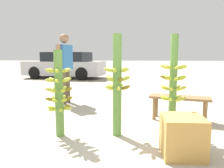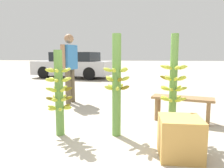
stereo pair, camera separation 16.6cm
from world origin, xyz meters
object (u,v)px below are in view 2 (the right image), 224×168
at_px(market_bench, 182,102).
at_px(produce_crate, 180,137).
at_px(banana_stalk_left, 59,92).
at_px(banana_stalk_center, 117,85).
at_px(parked_car, 74,65).
at_px(vendor_person, 70,63).
at_px(banana_stalk_right, 173,86).

distance_m(market_bench, produce_crate, 1.46).
bearing_deg(banana_stalk_left, banana_stalk_center, 5.08).
height_order(banana_stalk_left, parked_car, parked_car).
distance_m(banana_stalk_left, parked_car, 8.19).
bearing_deg(vendor_person, produce_crate, 52.19).
height_order(banana_stalk_center, parked_car, banana_stalk_center).
xyz_separation_m(market_bench, produce_crate, (-0.30, -1.42, -0.12)).
distance_m(banana_stalk_center, vendor_person, 2.49).
bearing_deg(banana_stalk_center, banana_stalk_right, 2.04).
distance_m(banana_stalk_right, vendor_person, 2.99).
bearing_deg(produce_crate, parked_car, 113.89).
relative_size(banana_stalk_center, produce_crate, 3.14).
xyz_separation_m(banana_stalk_center, market_bench, (1.10, 0.82, -0.40)).
distance_m(banana_stalk_left, vendor_person, 2.25).
height_order(banana_stalk_left, vendor_person, vendor_person).
bearing_deg(banana_stalk_right, vendor_person, 136.21).
bearing_deg(produce_crate, banana_stalk_right, 89.48).
relative_size(vendor_person, parked_car, 0.40).
xyz_separation_m(banana_stalk_left, vendor_person, (-0.51, 2.16, 0.34)).
bearing_deg(banana_stalk_center, market_bench, 36.67).
height_order(banana_stalk_center, market_bench, banana_stalk_center).
relative_size(banana_stalk_right, produce_crate, 3.13).
distance_m(market_bench, parked_car, 8.11).
height_order(banana_stalk_right, vendor_person, vendor_person).
relative_size(banana_stalk_left, banana_stalk_center, 0.85).
bearing_deg(vendor_person, banana_stalk_center, 46.48).
bearing_deg(banana_stalk_center, produce_crate, -37.15).
bearing_deg(produce_crate, banana_stalk_center, 142.85).
bearing_deg(parked_car, vendor_person, -154.94).
relative_size(banana_stalk_center, vendor_person, 0.88).
height_order(banana_stalk_left, market_bench, banana_stalk_left).
relative_size(banana_stalk_left, produce_crate, 2.66).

